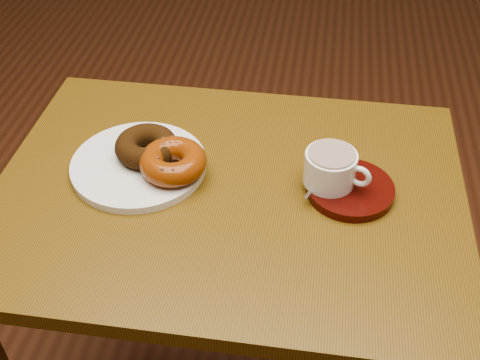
# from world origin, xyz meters

# --- Properties ---
(cafe_table) EXTENTS (0.80, 0.60, 0.75)m
(cafe_table) POSITION_xyz_m (-0.04, -0.00, 0.63)
(cafe_table) COLOR brown
(cafe_table) RESTS_ON ground
(donut_plate) EXTENTS (0.27, 0.27, 0.01)m
(donut_plate) POSITION_xyz_m (-0.20, 0.02, 0.76)
(donut_plate) COLOR white
(donut_plate) RESTS_ON cafe_table
(donut_cinnamon) EXTENTS (0.11, 0.11, 0.04)m
(donut_cinnamon) POSITION_xyz_m (-0.19, 0.04, 0.78)
(donut_cinnamon) COLOR #321C0A
(donut_cinnamon) RESTS_ON donut_plate
(donut_caramel) EXTENTS (0.14, 0.14, 0.04)m
(donut_caramel) POSITION_xyz_m (-0.13, 0.01, 0.78)
(donut_caramel) COLOR #823A0E
(donut_caramel) RESTS_ON donut_plate
(saucer) EXTENTS (0.19, 0.19, 0.02)m
(saucer) POSITION_xyz_m (0.17, 0.01, 0.76)
(saucer) COLOR #380B07
(saucer) RESTS_ON cafe_table
(coffee_cup) EXTENTS (0.11, 0.09, 0.06)m
(coffee_cup) POSITION_xyz_m (0.13, 0.02, 0.79)
(coffee_cup) COLOR white
(coffee_cup) RESTS_ON saucer
(teaspoon) EXTENTS (0.04, 0.09, 0.01)m
(teaspoon) POSITION_xyz_m (0.12, 0.04, 0.77)
(teaspoon) COLOR silver
(teaspoon) RESTS_ON saucer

